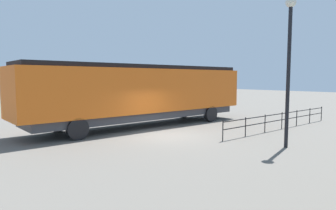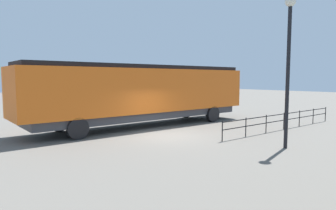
# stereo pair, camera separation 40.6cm
# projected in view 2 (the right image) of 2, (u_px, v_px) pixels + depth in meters

# --- Properties ---
(ground_plane) EXTENTS (120.00, 120.00, 0.00)m
(ground_plane) POSITION_uv_depth(u_px,v_px,m) (168.00, 136.00, 15.76)
(ground_plane) COLOR #666059
(locomotive) EXTENTS (3.13, 15.33, 3.87)m
(locomotive) POSITION_uv_depth(u_px,v_px,m) (150.00, 92.00, 19.19)
(locomotive) COLOR orange
(locomotive) RESTS_ON ground_plane
(lamp_post) EXTENTS (0.45, 0.45, 6.50)m
(lamp_post) POSITION_uv_depth(u_px,v_px,m) (289.00, 50.00, 12.65)
(lamp_post) COLOR black
(lamp_post) RESTS_ON ground_plane
(platform_fence) EXTENTS (0.05, 11.10, 1.02)m
(platform_fence) POSITION_uv_depth(u_px,v_px,m) (284.00, 118.00, 17.77)
(platform_fence) COLOR black
(platform_fence) RESTS_ON ground_plane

